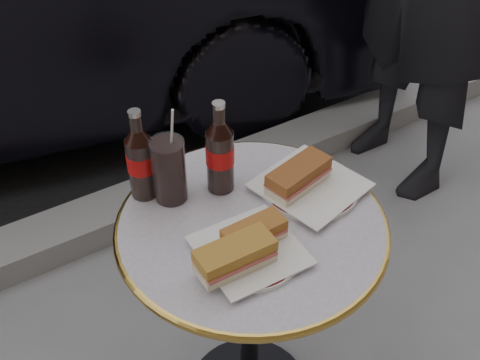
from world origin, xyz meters
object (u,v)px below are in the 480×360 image
plate_right (310,187)px  cola_glass (169,170)px  cola_bottle_left (140,154)px  bistro_table (250,321)px  cola_bottle_right (220,147)px  plate_left (250,252)px

plate_right → cola_glass: (-0.29, 0.15, 0.08)m
cola_bottle_left → cola_glass: size_ratio=1.44×
bistro_table → cola_bottle_right: bearing=89.5°
plate_left → plate_right: bearing=23.4°
plate_left → cola_bottle_right: bearing=75.3°
plate_left → cola_bottle_right: 0.26m
cola_glass → cola_bottle_left: bearing=137.1°
plate_right → cola_bottle_left: size_ratio=1.00×
bistro_table → cola_glass: cola_glass is taller
plate_right → cola_bottle_right: cola_bottle_right is taller
plate_left → cola_bottle_right: size_ratio=0.90×
cola_glass → plate_left: bearing=-76.8°
plate_right → cola_bottle_right: (-0.18, 0.12, 0.11)m
bistro_table → plate_left: plate_left is taller
cola_glass → cola_bottle_right: bearing=-14.5°
bistro_table → cola_bottle_right: (0.00, 0.14, 0.49)m
plate_left → plate_right: size_ratio=0.93×
plate_right → cola_bottle_right: bearing=145.9°
bistro_table → plate_left: size_ratio=3.38×
bistro_table → plate_right: size_ratio=3.13×
bistro_table → cola_bottle_left: bearing=127.3°
bistro_table → cola_bottle_right: size_ratio=3.04×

